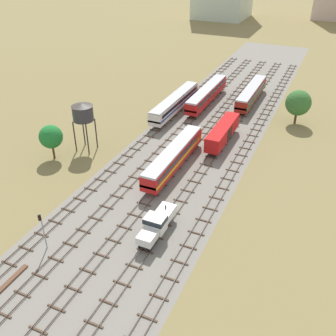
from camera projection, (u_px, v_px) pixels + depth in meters
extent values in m
plane|color=olive|center=(194.00, 145.00, 75.23)|extent=(480.00, 480.00, 0.00)
cube|color=gray|center=(194.00, 145.00, 75.22)|extent=(23.34, 176.00, 0.01)
cube|color=#47382D|center=(149.00, 132.00, 79.53)|extent=(0.07, 126.00, 0.15)
cube|color=#47382D|center=(155.00, 133.00, 79.02)|extent=(0.07, 126.00, 0.15)
cube|color=brown|center=(9.00, 264.00, 47.79)|extent=(2.40, 0.22, 0.14)
cube|color=brown|center=(26.00, 248.00, 50.12)|extent=(2.40, 0.22, 0.14)
cube|color=brown|center=(41.00, 234.00, 52.46)|extent=(2.40, 0.22, 0.14)
cube|color=brown|center=(55.00, 222.00, 54.80)|extent=(2.40, 0.22, 0.14)
cube|color=brown|center=(68.00, 210.00, 57.14)|extent=(2.40, 0.22, 0.14)
cube|color=brown|center=(80.00, 199.00, 59.48)|extent=(2.40, 0.22, 0.14)
cube|color=brown|center=(91.00, 189.00, 61.81)|extent=(2.40, 0.22, 0.14)
cube|color=brown|center=(101.00, 180.00, 64.15)|extent=(2.40, 0.22, 0.14)
cube|color=brown|center=(110.00, 172.00, 66.49)|extent=(2.40, 0.22, 0.14)
cube|color=brown|center=(119.00, 164.00, 68.83)|extent=(2.40, 0.22, 0.14)
cube|color=brown|center=(127.00, 156.00, 71.17)|extent=(2.40, 0.22, 0.14)
cube|color=brown|center=(135.00, 149.00, 73.51)|extent=(2.40, 0.22, 0.14)
cube|color=brown|center=(142.00, 142.00, 75.84)|extent=(2.40, 0.22, 0.14)
cube|color=brown|center=(149.00, 136.00, 78.18)|extent=(2.40, 0.22, 0.14)
cube|color=brown|center=(155.00, 130.00, 80.52)|extent=(2.40, 0.22, 0.14)
cube|color=brown|center=(161.00, 125.00, 82.86)|extent=(2.40, 0.22, 0.14)
cube|color=brown|center=(167.00, 120.00, 85.20)|extent=(2.40, 0.22, 0.14)
cube|color=brown|center=(172.00, 115.00, 87.53)|extent=(2.40, 0.22, 0.14)
cube|color=brown|center=(177.00, 110.00, 89.87)|extent=(2.40, 0.22, 0.14)
cube|color=brown|center=(182.00, 106.00, 92.21)|extent=(2.40, 0.22, 0.14)
cube|color=brown|center=(187.00, 102.00, 94.55)|extent=(2.40, 0.22, 0.14)
cube|color=brown|center=(191.00, 98.00, 96.89)|extent=(2.40, 0.22, 0.14)
cube|color=brown|center=(195.00, 94.00, 99.23)|extent=(2.40, 0.22, 0.14)
cube|color=brown|center=(199.00, 90.00, 101.56)|extent=(2.40, 0.22, 0.14)
cube|color=brown|center=(203.00, 87.00, 103.90)|extent=(2.40, 0.22, 0.14)
cube|color=brown|center=(207.00, 83.00, 106.24)|extent=(2.40, 0.22, 0.14)
cube|color=brown|center=(210.00, 80.00, 108.58)|extent=(2.40, 0.22, 0.14)
cube|color=brown|center=(214.00, 77.00, 110.92)|extent=(2.40, 0.22, 0.14)
cube|color=brown|center=(217.00, 74.00, 113.25)|extent=(2.40, 0.22, 0.14)
cube|color=brown|center=(220.00, 71.00, 115.59)|extent=(2.40, 0.22, 0.14)
cube|color=brown|center=(223.00, 69.00, 117.93)|extent=(2.40, 0.22, 0.14)
cube|color=brown|center=(226.00, 66.00, 120.27)|extent=(2.40, 0.22, 0.14)
cube|color=brown|center=(228.00, 64.00, 122.61)|extent=(2.40, 0.22, 0.14)
cube|color=brown|center=(231.00, 61.00, 124.95)|extent=(2.40, 0.22, 0.14)
cube|color=brown|center=(233.00, 59.00, 127.28)|extent=(2.40, 0.22, 0.14)
cube|color=#47382D|center=(170.00, 136.00, 77.84)|extent=(0.07, 126.00, 0.15)
cube|color=#47382D|center=(177.00, 138.00, 77.33)|extent=(0.07, 126.00, 0.15)
cube|color=brown|center=(3.00, 314.00, 41.42)|extent=(2.40, 0.22, 0.14)
cube|color=brown|center=(22.00, 294.00, 43.76)|extent=(2.40, 0.22, 0.14)
cube|color=brown|center=(40.00, 276.00, 46.09)|extent=(2.40, 0.22, 0.14)
cube|color=brown|center=(56.00, 259.00, 48.43)|extent=(2.40, 0.22, 0.14)
cube|color=brown|center=(70.00, 244.00, 50.77)|extent=(2.40, 0.22, 0.14)
cube|color=brown|center=(83.00, 231.00, 53.11)|extent=(2.40, 0.22, 0.14)
cube|color=brown|center=(95.00, 218.00, 55.45)|extent=(2.40, 0.22, 0.14)
cube|color=brown|center=(106.00, 207.00, 57.79)|extent=(2.40, 0.22, 0.14)
cube|color=brown|center=(117.00, 196.00, 60.12)|extent=(2.40, 0.22, 0.14)
cube|color=brown|center=(126.00, 187.00, 62.46)|extent=(2.40, 0.22, 0.14)
cube|color=brown|center=(135.00, 178.00, 64.80)|extent=(2.40, 0.22, 0.14)
cube|color=brown|center=(143.00, 169.00, 67.14)|extent=(2.40, 0.22, 0.14)
cube|color=brown|center=(150.00, 161.00, 69.48)|extent=(2.40, 0.22, 0.14)
cube|color=brown|center=(158.00, 154.00, 71.81)|extent=(2.40, 0.22, 0.14)
cube|color=brown|center=(164.00, 147.00, 74.15)|extent=(2.40, 0.22, 0.14)
cube|color=brown|center=(170.00, 141.00, 76.49)|extent=(2.40, 0.22, 0.14)
cube|color=brown|center=(176.00, 135.00, 78.83)|extent=(2.40, 0.22, 0.14)
cube|color=brown|center=(182.00, 129.00, 81.17)|extent=(2.40, 0.22, 0.14)
cube|color=brown|center=(187.00, 124.00, 83.51)|extent=(2.40, 0.22, 0.14)
cube|color=brown|center=(192.00, 118.00, 85.84)|extent=(2.40, 0.22, 0.14)
cube|color=brown|center=(197.00, 114.00, 88.18)|extent=(2.40, 0.22, 0.14)
cube|color=brown|center=(201.00, 109.00, 90.52)|extent=(2.40, 0.22, 0.14)
cube|color=brown|center=(205.00, 105.00, 92.86)|extent=(2.40, 0.22, 0.14)
cube|color=brown|center=(209.00, 100.00, 95.20)|extent=(2.40, 0.22, 0.14)
cube|color=brown|center=(213.00, 97.00, 97.53)|extent=(2.40, 0.22, 0.14)
cube|color=brown|center=(217.00, 93.00, 99.87)|extent=(2.40, 0.22, 0.14)
cube|color=brown|center=(220.00, 89.00, 102.21)|extent=(2.40, 0.22, 0.14)
cube|color=brown|center=(224.00, 86.00, 104.55)|extent=(2.40, 0.22, 0.14)
cube|color=brown|center=(227.00, 82.00, 106.89)|extent=(2.40, 0.22, 0.14)
cube|color=brown|center=(230.00, 79.00, 109.23)|extent=(2.40, 0.22, 0.14)
cube|color=brown|center=(233.00, 76.00, 111.56)|extent=(2.40, 0.22, 0.14)
cube|color=brown|center=(235.00, 73.00, 113.90)|extent=(2.40, 0.22, 0.14)
cube|color=brown|center=(238.00, 71.00, 116.24)|extent=(2.40, 0.22, 0.14)
cube|color=brown|center=(241.00, 68.00, 118.58)|extent=(2.40, 0.22, 0.14)
cube|color=brown|center=(243.00, 65.00, 120.92)|extent=(2.40, 0.22, 0.14)
cube|color=brown|center=(245.00, 63.00, 123.25)|extent=(2.40, 0.22, 0.14)
cube|color=brown|center=(248.00, 61.00, 125.59)|extent=(2.40, 0.22, 0.14)
cube|color=#47382D|center=(192.00, 141.00, 76.14)|extent=(0.07, 126.00, 0.15)
cube|color=#47382D|center=(199.00, 142.00, 75.64)|extent=(0.07, 126.00, 0.15)
cube|color=brown|center=(38.00, 330.00, 39.73)|extent=(2.40, 0.22, 0.14)
cube|color=brown|center=(56.00, 308.00, 42.06)|extent=(2.40, 0.22, 0.14)
cube|color=brown|center=(73.00, 289.00, 44.40)|extent=(2.40, 0.22, 0.14)
cube|color=brown|center=(88.00, 271.00, 46.74)|extent=(2.40, 0.22, 0.14)
cube|color=brown|center=(101.00, 255.00, 49.08)|extent=(2.40, 0.22, 0.14)
cube|color=brown|center=(113.00, 241.00, 51.42)|extent=(2.40, 0.22, 0.14)
cube|color=brown|center=(124.00, 227.00, 53.76)|extent=(2.40, 0.22, 0.14)
cube|color=brown|center=(134.00, 215.00, 56.09)|extent=(2.40, 0.22, 0.14)
cube|color=brown|center=(144.00, 204.00, 58.43)|extent=(2.40, 0.22, 0.14)
cube|color=brown|center=(152.00, 194.00, 60.77)|extent=(2.40, 0.22, 0.14)
cube|color=brown|center=(160.00, 184.00, 63.11)|extent=(2.40, 0.22, 0.14)
cube|color=brown|center=(168.00, 175.00, 65.45)|extent=(2.40, 0.22, 0.14)
cube|color=brown|center=(175.00, 167.00, 67.78)|extent=(2.40, 0.22, 0.14)
cube|color=brown|center=(181.00, 159.00, 70.12)|extent=(2.40, 0.22, 0.14)
cube|color=brown|center=(187.00, 152.00, 72.46)|extent=(2.40, 0.22, 0.14)
cube|color=brown|center=(193.00, 145.00, 74.80)|extent=(2.40, 0.22, 0.14)
cube|color=brown|center=(198.00, 139.00, 77.14)|extent=(2.40, 0.22, 0.14)
cube|color=brown|center=(203.00, 133.00, 79.48)|extent=(2.40, 0.22, 0.14)
cube|color=brown|center=(208.00, 127.00, 81.81)|extent=(2.40, 0.22, 0.14)
cube|color=brown|center=(212.00, 122.00, 84.15)|extent=(2.40, 0.22, 0.14)
cube|color=brown|center=(217.00, 117.00, 86.49)|extent=(2.40, 0.22, 0.14)
cube|color=brown|center=(221.00, 112.00, 88.83)|extent=(2.40, 0.22, 0.14)
cube|color=brown|center=(224.00, 108.00, 91.17)|extent=(2.40, 0.22, 0.14)
cube|color=brown|center=(228.00, 103.00, 93.50)|extent=(2.40, 0.22, 0.14)
cube|color=brown|center=(231.00, 99.00, 95.84)|extent=(2.40, 0.22, 0.14)
cube|color=brown|center=(235.00, 95.00, 98.18)|extent=(2.40, 0.22, 0.14)
cube|color=brown|center=(238.00, 92.00, 100.52)|extent=(2.40, 0.22, 0.14)
cube|color=brown|center=(241.00, 88.00, 102.86)|extent=(2.40, 0.22, 0.14)
cube|color=brown|center=(244.00, 85.00, 105.20)|extent=(2.40, 0.22, 0.14)
cube|color=brown|center=(246.00, 82.00, 107.53)|extent=(2.40, 0.22, 0.14)
cube|color=brown|center=(249.00, 79.00, 109.87)|extent=(2.40, 0.22, 0.14)
cube|color=brown|center=(251.00, 76.00, 112.21)|extent=(2.40, 0.22, 0.14)
cube|color=brown|center=(254.00, 73.00, 114.55)|extent=(2.40, 0.22, 0.14)
cube|color=brown|center=(256.00, 70.00, 116.89)|extent=(2.40, 0.22, 0.14)
cube|color=brown|center=(258.00, 67.00, 119.22)|extent=(2.40, 0.22, 0.14)
cube|color=brown|center=(260.00, 65.00, 121.56)|extent=(2.40, 0.22, 0.14)
cube|color=brown|center=(262.00, 62.00, 123.90)|extent=(2.40, 0.22, 0.14)
cube|color=#47382D|center=(215.00, 145.00, 74.45)|extent=(0.07, 126.00, 0.15)
cube|color=#47382D|center=(223.00, 147.00, 73.95)|extent=(0.07, 126.00, 0.15)
cube|color=brown|center=(93.00, 324.00, 40.37)|extent=(2.40, 0.22, 0.14)
cube|color=brown|center=(109.00, 303.00, 42.71)|extent=(2.40, 0.22, 0.14)
cube|color=brown|center=(122.00, 284.00, 45.05)|extent=(2.40, 0.22, 0.14)
cube|color=brown|center=(134.00, 266.00, 47.39)|extent=(2.40, 0.22, 0.14)
cube|color=brown|center=(145.00, 251.00, 49.73)|extent=(2.40, 0.22, 0.14)
cube|color=brown|center=(155.00, 237.00, 52.06)|extent=(2.40, 0.22, 0.14)
cube|color=brown|center=(164.00, 224.00, 54.40)|extent=(2.40, 0.22, 0.14)
cube|color=brown|center=(173.00, 212.00, 56.74)|extent=(2.40, 0.22, 0.14)
cube|color=brown|center=(180.00, 201.00, 59.08)|extent=(2.40, 0.22, 0.14)
cube|color=brown|center=(188.00, 191.00, 61.42)|extent=(2.40, 0.22, 0.14)
cube|color=brown|center=(194.00, 182.00, 63.76)|extent=(2.40, 0.22, 0.14)
cube|color=brown|center=(200.00, 173.00, 66.09)|extent=(2.40, 0.22, 0.14)
cube|color=brown|center=(206.00, 165.00, 68.43)|extent=(2.40, 0.22, 0.14)
cube|color=brown|center=(212.00, 157.00, 70.77)|extent=(2.40, 0.22, 0.14)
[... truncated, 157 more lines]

